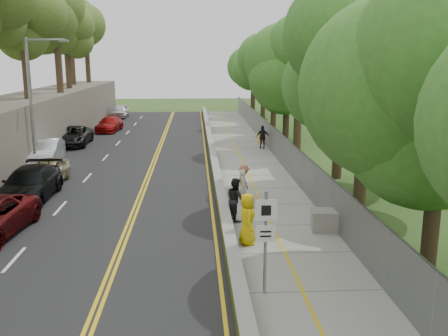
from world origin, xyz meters
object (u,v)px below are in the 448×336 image
signpost (266,231)px  construction_barrel (260,138)px  concrete_block (327,220)px  person_far (263,137)px  painter_0 (247,219)px  streetlight (34,95)px

signpost → construction_barrel: bearing=83.0°
concrete_block → construction_barrel: bearing=90.0°
construction_barrel → concrete_block: (0.00, -21.04, -0.03)m
concrete_block → person_far: bearing=90.3°
signpost → painter_0: (-0.10, 4.02, -0.95)m
streetlight → signpost: 20.72m
signpost → construction_barrel: 26.59m
signpost → concrete_block: signpost is taller
streetlight → concrete_block: bearing=-38.4°
streetlight → concrete_block: size_ratio=6.50×
streetlight → painter_0: bearing=-48.7°
concrete_block → painter_0: bearing=-158.9°
streetlight → person_far: 16.60m
construction_barrel → painter_0: bearing=-98.5°
construction_barrel → person_far: 2.53m
person_far → streetlight: bearing=26.1°
painter_0 → person_far: size_ratio=1.10×
signpost → person_far: signpost is taller
streetlight → construction_barrel: streetlight is taller
signpost → concrete_block: (3.25, 5.30, -1.50)m
painter_0 → person_far: painter_0 is taller
concrete_block → painter_0: size_ratio=0.64×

